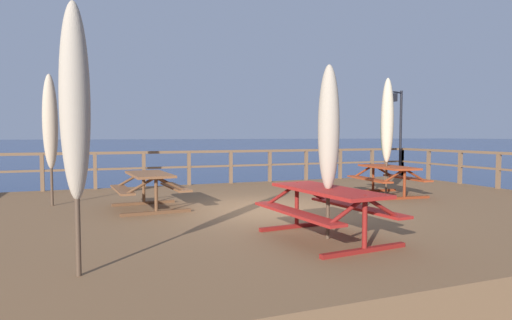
{
  "coord_description": "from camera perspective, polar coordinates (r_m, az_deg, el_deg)",
  "views": [
    {
      "loc": [
        -3.45,
        -8.24,
        2.4
      ],
      "look_at": [
        0.0,
        0.75,
        1.85
      ],
      "focal_mm": 29.55,
      "sensor_mm": 36.0,
      "label": 1
    }
  ],
  "objects": [
    {
      "name": "picnic_table_back_right",
      "position": [
        9.23,
        -14.23,
        -3.06
      ],
      "size": [
        1.53,
        1.78,
        0.78
      ],
      "color": "brown",
      "rests_on": "wooden_deck"
    },
    {
      "name": "lamp_post_hooked",
      "position": [
        16.19,
        18.68,
        5.09
      ],
      "size": [
        0.66,
        0.34,
        3.2
      ],
      "color": "black",
      "rests_on": "wooden_deck"
    },
    {
      "name": "patio_umbrella_short_front",
      "position": [
        5.01,
        -23.32,
        7.1
      ],
      "size": [
        0.32,
        0.32,
        3.0
      ],
      "color": "#4C3828",
      "rests_on": "wooden_deck"
    },
    {
      "name": "picnic_table_mid_left",
      "position": [
        11.52,
        17.43,
        -1.84
      ],
      "size": [
        1.57,
        1.92,
        0.78
      ],
      "color": "#993819",
      "rests_on": "wooden_deck"
    },
    {
      "name": "railing_waterside_far",
      "position": [
        13.56,
        -6.21,
        -0.22
      ],
      "size": [
        15.3,
        0.1,
        1.09
      ],
      "color": "brown",
      "rests_on": "wooden_deck"
    },
    {
      "name": "patio_umbrella_short_mid",
      "position": [
        14.08,
        17.14,
        4.39
      ],
      "size": [
        0.32,
        0.32,
        2.93
      ],
      "color": "#4C3828",
      "rests_on": "wooden_deck"
    },
    {
      "name": "wooden_deck",
      "position": [
        9.15,
        1.7,
        -9.2
      ],
      "size": [
        15.5,
        9.99,
        0.85
      ],
      "primitive_type": "cube",
      "color": "brown",
      "rests_on": "ground"
    },
    {
      "name": "ground_plane",
      "position": [
        9.25,
        1.7,
        -11.77
      ],
      "size": [
        600.0,
        600.0,
        0.0
      ],
      "primitive_type": "plane",
      "color": "navy"
    },
    {
      "name": "patio_umbrella_tall_back_right",
      "position": [
        10.36,
        -26.1,
        4.6
      ],
      "size": [
        0.32,
        0.32,
        2.91
      ],
      "color": "#4C3828",
      "rests_on": "wooden_deck"
    },
    {
      "name": "patio_umbrella_tall_mid_right",
      "position": [
        11.48,
        17.35,
        5.06
      ],
      "size": [
        0.32,
        0.32,
        3.05
      ],
      "color": "#4C3828",
      "rests_on": "wooden_deck"
    },
    {
      "name": "patio_umbrella_tall_mid_left",
      "position": [
        6.38,
        9.81,
        4.19
      ],
      "size": [
        0.32,
        0.32,
        2.61
      ],
      "color": "#4C3828",
      "rests_on": "wooden_deck"
    },
    {
      "name": "picnic_table_mid_centre",
      "position": [
        6.45,
        9.56,
        -5.6
      ],
      "size": [
        1.59,
        2.18,
        0.78
      ],
      "color": "maroon",
      "rests_on": "wooden_deck"
    }
  ]
}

